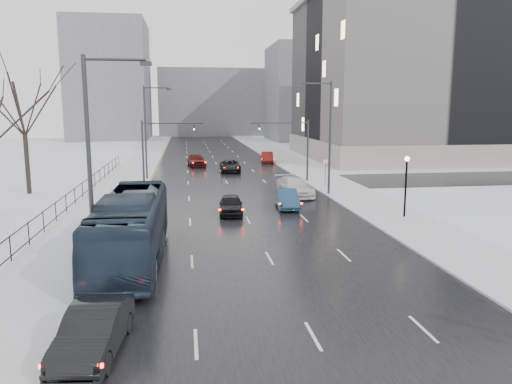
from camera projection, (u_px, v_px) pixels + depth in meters
name	position (u px, v px, depth m)	size (l,w,h in m)	color
road	(220.00, 169.00, 62.98)	(16.00, 150.00, 0.04)	black
cross_road	(227.00, 184.00, 51.27)	(130.00, 10.00, 0.04)	black
sidewalk_left	(135.00, 170.00, 61.52)	(5.00, 150.00, 0.16)	silver
sidewalk_right	(301.00, 167.00, 64.42)	(5.00, 150.00, 0.16)	silver
park_strip	(54.00, 172.00, 60.22)	(14.00, 150.00, 0.12)	white
tree_park_e	(30.00, 195.00, 44.86)	(9.45, 9.45, 13.50)	black
iron_fence	(48.00, 217.00, 31.76)	(0.06, 70.00, 1.30)	black
streetlight_r_mid	(328.00, 132.00, 43.65)	(2.95, 0.25, 10.00)	#2D2D33
streetlight_l_near	(94.00, 157.00, 21.87)	(2.95, 0.25, 10.00)	#2D2D33
streetlight_l_far	(147.00, 128.00, 53.11)	(2.95, 0.25, 10.00)	#2D2D33
lamppost_r_mid	(406.00, 178.00, 34.73)	(0.36, 0.36, 4.28)	black
mast_signal_right	(298.00, 143.00, 51.59)	(6.10, 0.33, 6.50)	#2D2D33
mast_signal_left	(154.00, 145.00, 49.57)	(6.10, 0.33, 6.50)	#2D2D33
no_uturn_sign	(325.00, 165.00, 48.25)	(0.60, 0.06, 2.70)	#2D2D33
civic_building	(438.00, 85.00, 77.64)	(41.00, 31.00, 24.80)	gray
bldg_far_right	(321.00, 93.00, 118.68)	(24.00, 20.00, 22.00)	slate
bldg_far_left	(110.00, 81.00, 121.04)	(18.00, 22.00, 28.00)	slate
bldg_far_center	(214.00, 103.00, 140.11)	(30.00, 18.00, 18.00)	slate
sedan_left_near	(94.00, 331.00, 15.78)	(1.63, 4.68, 1.54)	black
bus	(131.00, 228.00, 25.12)	(2.92, 12.50, 3.48)	#212E40
sedan_center_near	(231.00, 205.00, 36.42)	(1.68, 4.19, 1.43)	black
sedan_right_near	(287.00, 199.00, 38.63)	(1.53, 4.39, 1.45)	navy
sedan_right_cross	(230.00, 166.00, 60.30)	(2.36, 5.12, 1.42)	black
sedan_right_far	(294.00, 187.00, 43.92)	(2.32, 5.70, 1.65)	silver
sedan_center_far	(196.00, 160.00, 66.00)	(2.02, 5.01, 1.71)	#480F0C
sedan_right_distant	(267.00, 157.00, 70.30)	(1.60, 4.59, 1.51)	maroon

